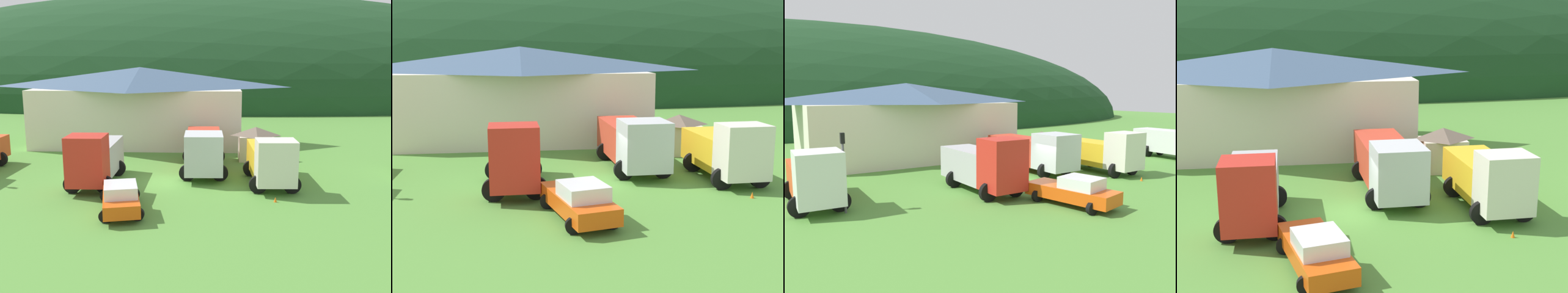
# 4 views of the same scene
# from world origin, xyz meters

# --- Properties ---
(ground_plane) EXTENTS (200.00, 200.00, 0.00)m
(ground_plane) POSITION_xyz_m (0.00, 0.00, 0.00)
(ground_plane) COLOR #518C38
(forested_hill_backdrop) EXTENTS (149.84, 60.00, 39.20)m
(forested_hill_backdrop) POSITION_xyz_m (0.00, 61.95, 0.00)
(forested_hill_backdrop) COLOR #193D1E
(forested_hill_backdrop) RESTS_ON ground
(depot_building) EXTENTS (20.09, 10.59, 7.12)m
(depot_building) POSITION_xyz_m (-3.85, 14.11, 3.67)
(depot_building) COLOR silver
(depot_building) RESTS_ON ground
(play_shed_cream) EXTENTS (2.87, 2.26, 2.67)m
(play_shed_cream) POSITION_xyz_m (6.48, 6.81, 1.38)
(play_shed_cream) COLOR beige
(play_shed_cream) RESTS_ON ground
(crane_truck_red) EXTENTS (3.13, 6.77, 3.57)m
(crane_truck_red) POSITION_xyz_m (-4.44, -0.65, 1.77)
(crane_truck_red) COLOR red
(crane_truck_red) RESTS_ON ground
(tow_truck_silver) EXTENTS (3.42, 8.50, 3.21)m
(tow_truck_silver) POSITION_xyz_m (2.44, 3.00, 1.68)
(tow_truck_silver) COLOR silver
(tow_truck_silver) RESTS_ON ground
(heavy_rig_striped) EXTENTS (3.30, 6.62, 3.30)m
(heavy_rig_striped) POSITION_xyz_m (6.85, -0.19, 1.63)
(heavy_rig_striped) COLOR silver
(heavy_rig_striped) RESTS_ON ground
(service_pickup_orange) EXTENTS (3.03, 5.37, 1.66)m
(service_pickup_orange) POSITION_xyz_m (-1.79, -5.69, 0.83)
(service_pickup_orange) COLOR #E55010
(service_pickup_orange) RESTS_ON ground
(traffic_cone_near_pickup) EXTENTS (0.36, 0.36, 0.60)m
(traffic_cone_near_pickup) POSITION_xyz_m (6.74, -3.78, 0.00)
(traffic_cone_near_pickup) COLOR orange
(traffic_cone_near_pickup) RESTS_ON ground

